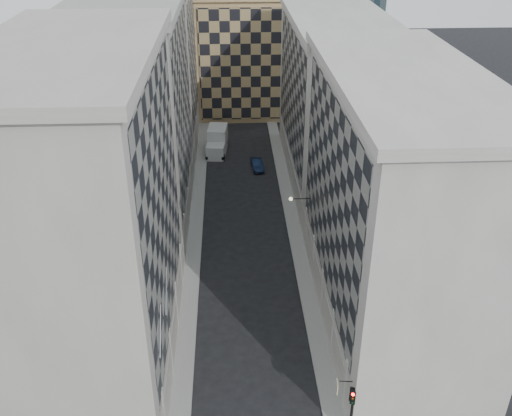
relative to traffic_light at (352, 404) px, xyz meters
name	(u,v)px	position (x,y,z in m)	size (l,w,h in m)	color
sidewalk_west	(196,225)	(-11.15, 27.89, -3.14)	(1.50, 100.00, 0.15)	gray
sidewalk_east	(293,223)	(-0.65, 27.89, -3.14)	(1.50, 100.00, 0.15)	gray
bldg_left_a	(92,221)	(-16.78, 8.89, 8.61)	(10.80, 22.80, 23.70)	#9B978B
bldg_left_b	(136,117)	(-16.78, 30.89, 8.11)	(10.80, 22.80, 22.70)	gray
bldg_left_c	(158,65)	(-16.78, 52.89, 7.61)	(10.80, 22.80, 21.70)	#9B978B
bldg_right_a	(391,204)	(4.98, 12.89, 7.11)	(10.80, 26.80, 20.70)	#A6A298
bldg_right_b	(332,100)	(4.99, 39.89, 6.64)	(10.80, 28.80, 19.70)	#A6A298
tan_block	(249,51)	(-3.90, 65.79, 6.22)	(16.80, 14.80, 18.80)	tan
flagpoles_left	(163,310)	(-11.80, 3.89, 4.79)	(0.10, 6.33, 2.33)	gray
bracket_lamp	(293,199)	(-1.52, 21.89, 2.99)	(1.98, 0.36, 0.36)	black
traffic_light	(352,404)	(0.00, 0.00, 0.00)	(0.53, 0.53, 4.27)	black
box_truck	(217,142)	(-9.01, 47.80, -1.76)	(3.05, 6.29, 3.34)	silver
dark_car	(257,164)	(-3.82, 42.02, -2.59)	(1.32, 3.79, 1.25)	#0F1C3A
shop_sign	(338,386)	(-0.81, 0.89, 0.62)	(1.05, 0.75, 0.83)	black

